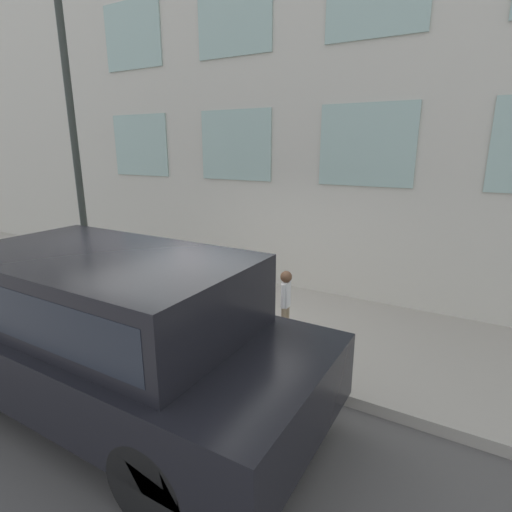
# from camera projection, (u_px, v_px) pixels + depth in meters

# --- Properties ---
(ground_plane) EXTENTS (80.00, 80.00, 0.00)m
(ground_plane) POSITION_uv_depth(u_px,v_px,m) (200.00, 359.00, 5.78)
(ground_plane) COLOR #514F4C
(sidewalk) EXTENTS (3.12, 60.00, 0.15)m
(sidewalk) POSITION_uv_depth(u_px,v_px,m) (254.00, 316.00, 7.06)
(sidewalk) COLOR #A8A093
(sidewalk) RESTS_ON ground_plane
(building_facade) EXTENTS (0.33, 40.00, 9.78)m
(building_facade) POSITION_uv_depth(u_px,v_px,m) (302.00, 37.00, 7.20)
(building_facade) COLOR beige
(building_facade) RESTS_ON ground_plane
(fire_hydrant) EXTENTS (0.37, 0.47, 0.71)m
(fire_hydrant) POSITION_uv_depth(u_px,v_px,m) (227.00, 314.00, 6.10)
(fire_hydrant) COLOR red
(fire_hydrant) RESTS_ON sidewalk
(person) EXTENTS (0.26, 0.17, 1.08)m
(person) POSITION_uv_depth(u_px,v_px,m) (286.00, 299.00, 5.92)
(person) COLOR #998466
(person) RESTS_ON sidewalk
(parked_truck_charcoal_near) EXTENTS (2.09, 5.30, 1.87)m
(parked_truck_charcoal_near) POSITION_uv_depth(u_px,v_px,m) (104.00, 320.00, 4.53)
(parked_truck_charcoal_near) COLOR black
(parked_truck_charcoal_near) RESTS_ON ground_plane
(street_lamp) EXTENTS (0.36, 0.36, 6.46)m
(street_lamp) POSITION_uv_depth(u_px,v_px,m) (67.00, 76.00, 6.60)
(street_lamp) COLOR #2D332D
(street_lamp) RESTS_ON sidewalk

